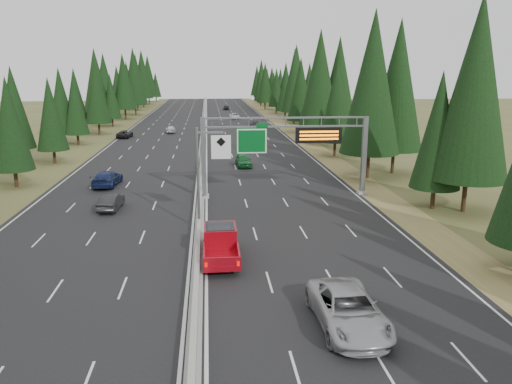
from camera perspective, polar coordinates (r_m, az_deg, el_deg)
road at (r=93.44m, az=-6.01°, el=6.18°), size 32.00×260.00×0.08m
shoulder_right at (r=94.96m, az=4.86°, el=6.32°), size 3.60×260.00×0.06m
shoulder_left at (r=95.28m, az=-16.83°, el=5.81°), size 3.60×260.00×0.06m
median_barrier at (r=93.39m, az=-6.01°, el=6.41°), size 0.70×260.00×0.85m
sign_gantry at (r=48.70m, az=4.11°, el=5.49°), size 16.75×0.98×7.80m
hov_sign_pole at (r=38.35m, az=-5.79°, el=2.38°), size 2.80×0.50×8.00m
tree_row_right at (r=83.76m, az=9.25°, el=11.51°), size 11.64×241.83×18.90m
tree_row_left at (r=88.70m, az=-20.77°, el=10.88°), size 12.06×243.35×18.90m
silver_minivan at (r=25.17m, az=10.48°, el=-13.07°), size 3.19×6.60×1.81m
red_pickup at (r=33.31m, az=-4.09°, el=-5.61°), size 2.25×6.30×2.05m
car_ahead_green at (r=64.66m, az=-1.44°, el=3.62°), size 2.14×4.69×1.56m
car_ahead_dkred at (r=79.47m, az=0.41°, el=5.44°), size 1.64×4.08×1.32m
car_ahead_dkgrey at (r=105.89m, az=-0.04°, el=7.60°), size 2.78×5.68×1.59m
car_ahead_white at (r=128.89m, az=-2.49°, el=8.66°), size 2.58×5.32×1.46m
car_ahead_far at (r=159.59m, az=-3.41°, el=9.63°), size 1.96×4.39×1.47m
car_onc_near at (r=46.47m, az=-16.25°, el=-1.07°), size 1.80×4.43×1.43m
car_onc_blue at (r=56.09m, az=-16.66°, el=1.51°), size 2.73×5.83×1.65m
car_onc_white at (r=101.25m, az=-9.68°, el=7.08°), size 1.87×4.35×1.46m
car_onc_far at (r=95.83m, az=-14.77°, el=6.43°), size 2.67×5.12×1.38m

